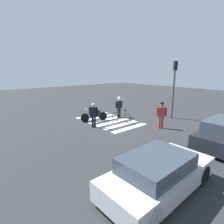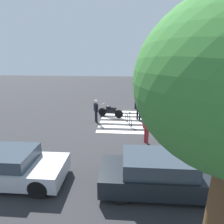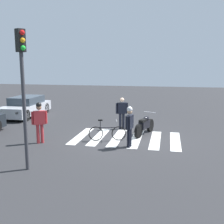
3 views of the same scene
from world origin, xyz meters
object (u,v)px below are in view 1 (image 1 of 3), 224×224
leaning_bicycle (122,117)px  car_silver_sedan (159,174)px  officer_by_motorcycle (119,106)px  pedestrian_bystander (161,113)px  traffic_light_pole (174,81)px  police_motorcycle (94,115)px  officer_on_foot (94,114)px

leaning_bicycle → car_silver_sedan: bearing=55.0°
officer_by_motorcycle → leaning_bicycle: bearing=56.0°
pedestrian_bystander → traffic_light_pole: (-2.93, -0.99, 1.96)m
officer_by_motorcycle → traffic_light_pole: 4.78m
leaning_bicycle → traffic_light_pole: traffic_light_pole is taller
leaning_bicycle → pedestrian_bystander: (-0.98, 2.83, 0.70)m
traffic_light_pole → police_motorcycle: bearing=-32.6°
police_motorcycle → traffic_light_pole: (-5.34, 3.42, 2.56)m
officer_by_motorcycle → pedestrian_bystander: 3.97m
leaning_bicycle → pedestrian_bystander: pedestrian_bystander is taller
police_motorcycle → officer_on_foot: (0.95, 1.31, 0.51)m
police_motorcycle → officer_by_motorcycle: 2.30m
officer_by_motorcycle → traffic_light_pole: (-3.15, 2.97, 2.03)m
leaning_bicycle → car_silver_sedan: (4.63, 6.62, 0.27)m
officer_on_foot → leaning_bicycle: bearing=173.3°
car_silver_sedan → pedestrian_bystander: bearing=-145.9°
police_motorcycle → leaning_bicycle: (-1.43, 1.59, -0.09)m
police_motorcycle → pedestrian_bystander: pedestrian_bystander is taller
officer_on_foot → officer_by_motorcycle: (-3.14, -0.86, 0.02)m
police_motorcycle → officer_on_foot: 1.69m
car_silver_sedan → traffic_light_pole: size_ratio=0.93×
car_silver_sedan → traffic_light_pole: 10.09m
police_motorcycle → officer_on_foot: bearing=54.0°
police_motorcycle → officer_on_foot: size_ratio=1.19×
officer_on_foot → officer_by_motorcycle: size_ratio=0.98×
pedestrian_bystander → car_silver_sedan: pedestrian_bystander is taller
officer_on_foot → car_silver_sedan: size_ratio=0.40×
police_motorcycle → leaning_bicycle: size_ratio=1.21×
police_motorcycle → traffic_light_pole: size_ratio=0.45×
car_silver_sedan → officer_on_foot: bearing=-108.1°
police_motorcycle → traffic_light_pole: traffic_light_pole is taller
officer_on_foot → traffic_light_pole: traffic_light_pole is taller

